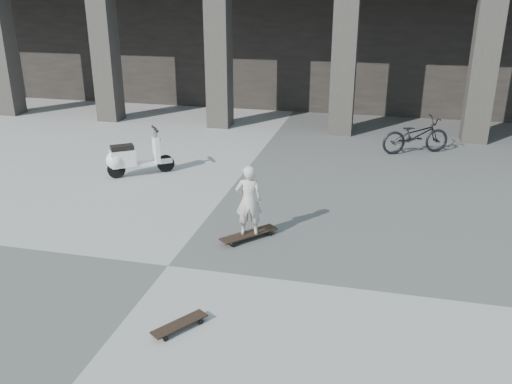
% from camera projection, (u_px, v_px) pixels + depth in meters
% --- Properties ---
extents(ground, '(90.00, 90.00, 0.00)m').
position_uv_depth(ground, '(168.00, 266.00, 8.13)').
color(ground, '#4D4D4B').
rests_on(ground, ground).
extents(colonnade, '(28.00, 8.82, 6.00)m').
position_uv_depth(colonnade, '(309.00, 13.00, 19.56)').
color(colonnade, black).
rests_on(colonnade, ground).
extents(longboard, '(0.86, 0.94, 0.10)m').
position_uv_depth(longboard, '(249.00, 234.00, 8.97)').
color(longboard, black).
rests_on(longboard, ground).
extents(skateboard_spare, '(0.57, 0.72, 0.09)m').
position_uv_depth(skateboard_spare, '(180.00, 325.00, 6.61)').
color(skateboard_spare, black).
rests_on(skateboard_spare, ground).
extents(child, '(0.49, 0.38, 1.18)m').
position_uv_depth(child, '(249.00, 200.00, 8.75)').
color(child, '#BAB6A8').
rests_on(child, longboard).
extents(scooter, '(1.27, 1.01, 1.04)m').
position_uv_depth(scooter, '(129.00, 158.00, 11.82)').
color(scooter, black).
rests_on(scooter, ground).
extents(bicycle, '(1.83, 1.27, 0.91)m').
position_uv_depth(bicycle, '(416.00, 135.00, 13.47)').
color(bicycle, black).
rests_on(bicycle, ground).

